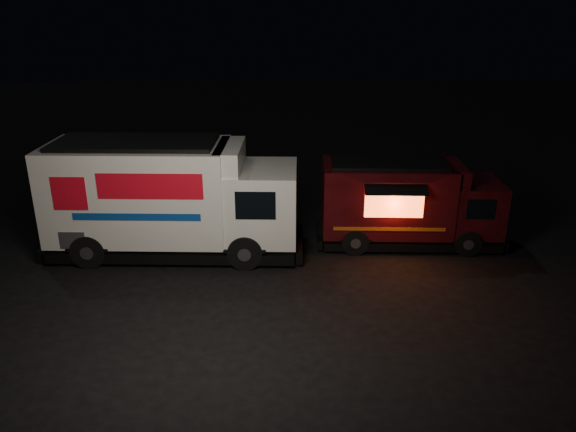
# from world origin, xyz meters

# --- Properties ---
(ground) EXTENTS (80.00, 80.00, 0.00)m
(ground) POSITION_xyz_m (0.00, 0.00, 0.00)
(ground) COLOR black
(ground) RESTS_ON ground
(white_truck) EXTENTS (7.68, 3.24, 3.39)m
(white_truck) POSITION_xyz_m (-2.03, 2.25, 1.69)
(white_truck) COLOR silver
(white_truck) RESTS_ON ground
(red_truck) EXTENTS (5.79, 2.61, 2.61)m
(red_truck) POSITION_xyz_m (5.00, 2.38, 1.31)
(red_truck) COLOR #3C0B11
(red_truck) RESTS_ON ground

